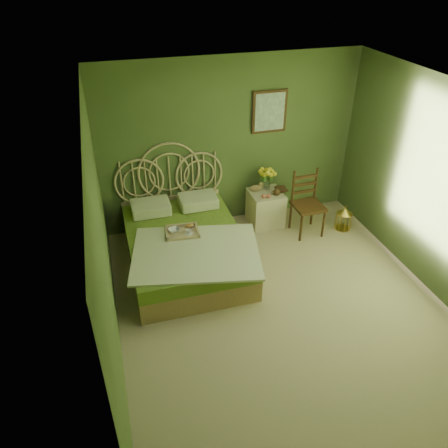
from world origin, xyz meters
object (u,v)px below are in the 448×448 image
object	(u,v)px
chair	(307,199)
nightstand	(266,204)
bed	(185,244)
birdcage	(344,219)

from	to	relation	value
chair	nightstand	bearing A→B (deg)	143.29
bed	nightstand	size ratio (longest dim) A/B	2.32
nightstand	chair	distance (m)	0.67
nightstand	chair	size ratio (longest dim) A/B	0.99
bed	nightstand	xyz separation A→B (m)	(1.47, 0.69, 0.04)
chair	birdcage	distance (m)	0.73
bed	chair	bearing A→B (deg)	9.10
bed	birdcage	size ratio (longest dim) A/B	6.18
birdcage	bed	bearing A→B (deg)	-176.17
birdcage	nightstand	bearing A→B (deg)	155.65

